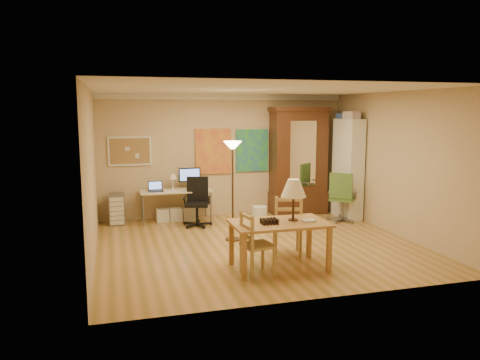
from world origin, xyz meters
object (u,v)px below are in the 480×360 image
object	(u,v)px
office_chair_green	(342,208)
armoire	(298,168)
dining_table	(285,213)
office_chair_black	(197,213)
computer_desk	(177,202)
bookshelf	(348,169)

from	to	relation	value
office_chair_green	armoire	size ratio (longest dim) A/B	0.44
dining_table	office_chair_green	xyz separation A→B (m)	(2.24, 2.43, -0.56)
office_chair_black	office_chair_green	distance (m)	3.07
armoire	computer_desk	bearing A→B (deg)	-178.27
computer_desk	office_chair_green	distance (m)	3.52
office_chair_black	office_chair_green	size ratio (longest dim) A/B	0.94
armoire	bookshelf	size ratio (longest dim) A/B	1.12
office_chair_green	bookshelf	world-z (taller)	bookshelf
dining_table	bookshelf	size ratio (longest dim) A/B	0.66
office_chair_black	bookshelf	world-z (taller)	bookshelf
dining_table	computer_desk	xyz separation A→B (m)	(-1.14, 3.42, -0.43)
dining_table	office_chair_green	size ratio (longest dim) A/B	1.34
computer_desk	office_chair_black	bearing A→B (deg)	-57.57
dining_table	office_chair_green	bearing A→B (deg)	47.40
computer_desk	office_chair_black	distance (m)	0.65
office_chair_green	dining_table	bearing A→B (deg)	-132.60
office_chair_green	armoire	bearing A→B (deg)	118.50
computer_desk	office_chair_green	bearing A→B (deg)	-16.22
office_chair_black	bookshelf	distance (m)	3.43
computer_desk	bookshelf	world-z (taller)	bookshelf
dining_table	bookshelf	distance (m)	3.76
computer_desk	office_chair_black	size ratio (longest dim) A/B	1.50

